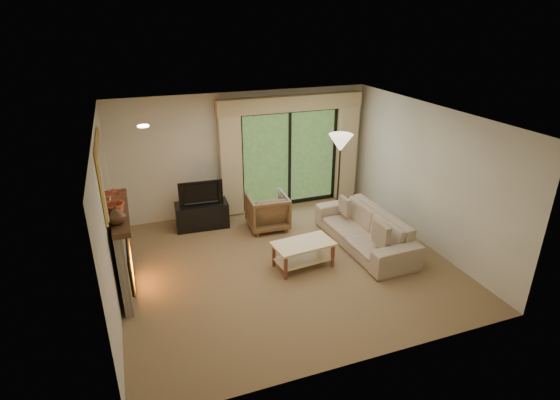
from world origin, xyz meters
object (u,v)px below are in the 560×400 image
object	(u,v)px
armchair	(267,211)
sofa	(364,230)
coffee_table	(303,255)
media_console	(202,215)

from	to	relation	value
armchair	sofa	world-z (taller)	armchair
sofa	coffee_table	xyz separation A→B (m)	(-1.35, -0.29, -0.11)
media_console	coffee_table	world-z (taller)	media_console
armchair	media_console	bearing A→B (deg)	-18.36
armchair	coffee_table	bearing A→B (deg)	96.59
coffee_table	media_console	bearing A→B (deg)	116.73
media_console	sofa	world-z (taller)	sofa
media_console	coffee_table	bearing A→B (deg)	-54.21
media_console	armchair	distance (m)	1.34
media_console	sofa	size ratio (longest dim) A/B	0.45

